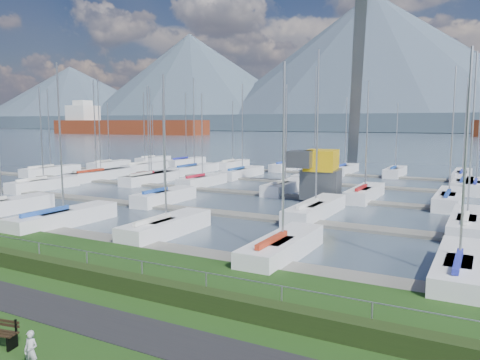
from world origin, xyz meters
The scene contains 10 objects.
path centered at (0.00, -3.00, 0.01)m, with size 160.00×2.00×0.04m, color black.
water centered at (0.00, 260.00, -0.40)m, with size 800.00×540.00×0.20m, color #445363.
hedge centered at (0.00, -0.40, 0.35)m, with size 80.00×0.70×0.70m, color black.
fence centered at (0.00, 0.00, 1.20)m, with size 0.04×0.04×80.00m, color #96999F.
foothill centered at (0.00, 330.00, 6.00)m, with size 900.00×80.00×12.00m, color #425261.
docks centered at (0.00, 26.00, -0.22)m, with size 90.00×41.60×0.25m.
person centered at (3.07, -5.97, 0.57)m, with size 0.42×0.27×1.14m, color #A9A8AF.
crane centered at (1.28, 27.00, 5.33)m, with size 6.28×13.22×22.35m.
cargo_ship_west centered at (-169.36, 188.12, 3.60)m, with size 94.40×23.49×21.50m.
sailboat_fleet centered at (-2.25, 29.17, 5.40)m, with size 75.84×49.59×13.58m.
Camera 1 is at (13.89, -13.99, 6.68)m, focal length 35.00 mm.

